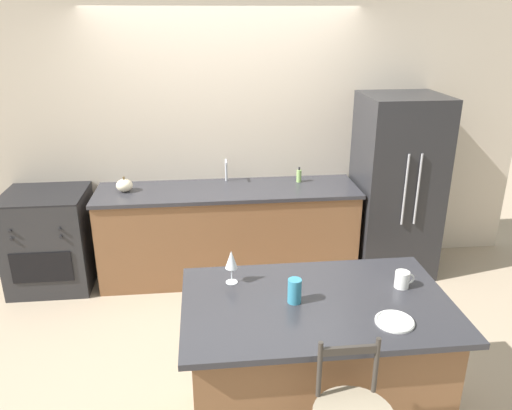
# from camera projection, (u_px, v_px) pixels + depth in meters

# --- Properties ---
(ground_plane) EXTENTS (18.00, 18.00, 0.00)m
(ground_plane) POSITION_uv_depth(u_px,v_px,m) (232.00, 292.00, 4.66)
(ground_plane) COLOR tan
(wall_back) EXTENTS (6.00, 0.07, 2.70)m
(wall_back) POSITION_uv_depth(u_px,v_px,m) (225.00, 133.00, 4.84)
(wall_back) COLOR beige
(wall_back) RESTS_ON ground_plane
(back_counter) EXTENTS (2.46, 0.70, 0.90)m
(back_counter) POSITION_uv_depth(u_px,v_px,m) (229.00, 231.00, 4.85)
(back_counter) COLOR brown
(back_counter) RESTS_ON ground_plane
(sink_faucet) EXTENTS (0.02, 0.13, 0.22)m
(sink_faucet) POSITION_uv_depth(u_px,v_px,m) (226.00, 168.00, 4.83)
(sink_faucet) COLOR #ADAFB5
(sink_faucet) RESTS_ON back_counter
(kitchen_island) EXTENTS (1.53, 0.95, 0.91)m
(kitchen_island) POSITION_uv_depth(u_px,v_px,m) (314.00, 367.00, 2.98)
(kitchen_island) COLOR brown
(kitchen_island) RESTS_ON ground_plane
(refrigerator) EXTENTS (0.74, 0.73, 1.75)m
(refrigerator) POSITION_uv_depth(u_px,v_px,m) (396.00, 186.00, 4.83)
(refrigerator) COLOR #232326
(refrigerator) RESTS_ON ground_plane
(oven_range) EXTENTS (0.73, 0.69, 0.92)m
(oven_range) POSITION_uv_depth(u_px,v_px,m) (50.00, 239.00, 4.66)
(oven_range) COLOR #28282B
(oven_range) RESTS_ON ground_plane
(dinner_plate) EXTENTS (0.21, 0.21, 0.02)m
(dinner_plate) POSITION_uv_depth(u_px,v_px,m) (395.00, 321.00, 2.62)
(dinner_plate) COLOR white
(dinner_plate) RESTS_ON kitchen_island
(wine_glass) EXTENTS (0.08, 0.08, 0.21)m
(wine_glass) POSITION_uv_depth(u_px,v_px,m) (231.00, 260.00, 2.96)
(wine_glass) COLOR white
(wine_glass) RESTS_ON kitchen_island
(coffee_mug) EXTENTS (0.12, 0.08, 0.10)m
(coffee_mug) POSITION_uv_depth(u_px,v_px,m) (402.00, 279.00, 2.95)
(coffee_mug) COLOR white
(coffee_mug) RESTS_ON kitchen_island
(tumbler_cup) EXTENTS (0.08, 0.08, 0.14)m
(tumbler_cup) POSITION_uv_depth(u_px,v_px,m) (295.00, 291.00, 2.79)
(tumbler_cup) COLOR teal
(tumbler_cup) RESTS_ON kitchen_island
(pumpkin_decoration) EXTENTS (0.15, 0.15, 0.14)m
(pumpkin_decoration) POSITION_uv_depth(u_px,v_px,m) (124.00, 185.00, 4.58)
(pumpkin_decoration) COLOR beige
(pumpkin_decoration) RESTS_ON back_counter
(soap_bottle) EXTENTS (0.05, 0.05, 0.15)m
(soap_bottle) POSITION_uv_depth(u_px,v_px,m) (299.00, 176.00, 4.84)
(soap_bottle) COLOR #89B260
(soap_bottle) RESTS_ON back_counter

